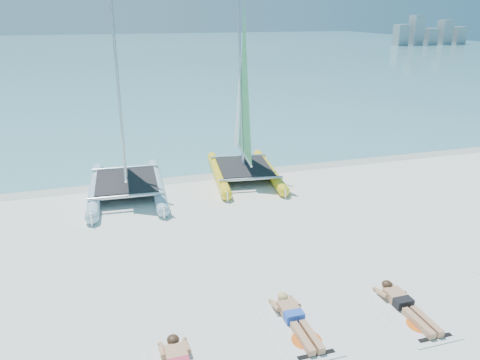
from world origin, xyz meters
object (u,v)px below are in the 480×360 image
(catamaran_blue, at_px, (122,132))
(towel_b, at_px, (299,329))
(sunbather_c, at_px, (404,304))
(catamaran_yellow, at_px, (242,120))
(towel_c, at_px, (410,314))
(sunbather_b, at_px, (295,318))

(catamaran_blue, distance_m, towel_b, 8.86)
(sunbather_c, bearing_deg, catamaran_blue, 120.23)
(catamaran_yellow, xyz_separation_m, towel_c, (0.61, -9.19, -2.00))
(catamaran_yellow, distance_m, towel_b, 9.33)
(catamaran_blue, height_order, sunbather_c, catamaran_blue)
(catamaran_yellow, bearing_deg, sunbather_c, -78.69)
(catamaran_yellow, distance_m, sunbather_b, 9.12)
(towel_b, height_order, sunbather_c, sunbather_c)
(towel_b, height_order, towel_c, same)
(sunbather_b, height_order, sunbather_c, same)
(towel_b, xyz_separation_m, towel_c, (2.28, -0.23, 0.00))
(towel_c, bearing_deg, catamaran_blue, 119.66)
(catamaran_yellow, relative_size, towel_b, 3.44)
(sunbather_b, xyz_separation_m, towel_c, (2.28, -0.43, -0.11))
(towel_c, xyz_separation_m, sunbather_c, (0.00, 0.19, 0.11))
(towel_b, distance_m, sunbather_b, 0.22)
(sunbather_b, distance_m, sunbather_c, 2.29)
(catamaran_yellow, bearing_deg, towel_c, -78.77)
(catamaran_yellow, bearing_deg, towel_b, -93.13)
(towel_c, height_order, sunbather_c, sunbather_c)
(catamaran_blue, bearing_deg, catamaran_yellow, 12.78)
(catamaran_blue, relative_size, towel_c, 3.68)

